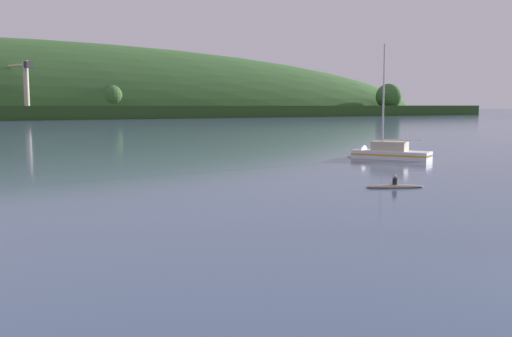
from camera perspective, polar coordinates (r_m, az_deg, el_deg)
The scene contains 4 objects.
far_shoreline_hill at distance 261.01m, azimuth -23.02°, elevation 4.66°, with size 571.89×75.82×66.64m.
dockside_crane at distance 227.36m, azimuth -21.98°, elevation 7.20°, with size 7.05×15.66×21.75m.
sailboat_midwater_white at distance 61.84m, azimuth 12.54°, elevation 1.23°, with size 6.54×9.10×13.18m.
canoe_with_paddler at distance 40.31m, azimuth 13.68°, elevation -1.73°, with size 3.96×2.59×1.02m.
Camera 1 is at (-18.62, -8.70, 5.64)m, focal length 40.08 mm.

